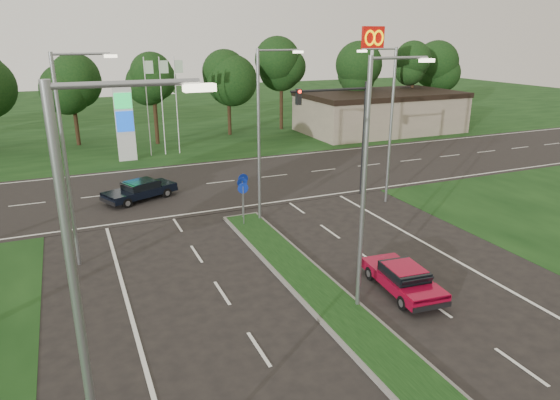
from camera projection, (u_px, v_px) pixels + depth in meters
name	position (u px, v px, depth m)	size (l,w,h in m)	color
verge_far	(139.00, 118.00, 60.92)	(160.00, 50.00, 0.02)	black
cross_road	(206.00, 184.00, 33.90)	(160.00, 12.00, 0.02)	black
median_kerb	(369.00, 339.00, 16.44)	(2.00, 26.00, 0.12)	slate
commercial_building	(380.00, 112.00, 52.02)	(16.00, 9.00, 4.00)	gray
streetlight_median_near	(369.00, 175.00, 16.99)	(2.53, 0.22, 9.00)	gray
streetlight_median_far	(262.00, 128.00, 25.71)	(2.53, 0.22, 9.00)	gray
streetlight_left_near	(93.00, 321.00, 8.26)	(2.53, 0.22, 9.00)	gray
streetlight_left_far	(69.00, 151.00, 20.46)	(2.53, 0.22, 9.00)	gray
streetlight_right_far	(389.00, 118.00, 28.65)	(2.53, 0.22, 9.00)	gray
traffic_signal	(346.00, 122.00, 29.91)	(5.10, 0.42, 7.00)	black
median_signs	(243.00, 190.00, 26.73)	(1.16, 1.76, 2.38)	gray
gas_pylon	(127.00, 121.00, 39.36)	(5.80, 1.26, 8.00)	silver
mcdonalds_sign	(372.00, 54.00, 45.13)	(2.20, 0.47, 10.40)	silver
treeline_far	(158.00, 67.00, 45.69)	(6.00, 6.00, 9.90)	black
red_sedan	(403.00, 278.00, 19.49)	(1.96, 4.07, 1.08)	maroon
navy_sedan	(140.00, 190.00, 30.43)	(4.64, 3.33, 1.18)	black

